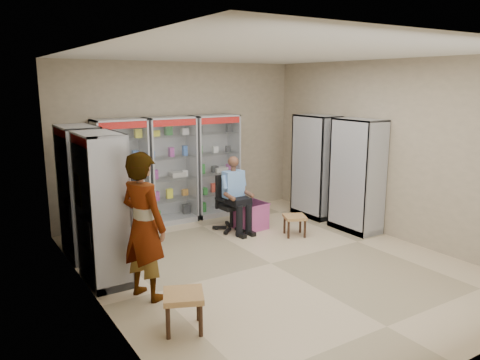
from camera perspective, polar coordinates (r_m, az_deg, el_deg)
floor at (r=7.02m, az=3.80°, el=-10.11°), size 6.00×6.00×0.00m
room_shell at (r=6.54m, az=4.04°, el=6.09°), size 5.02×6.02×3.01m
cabinet_back_left at (r=8.53m, az=-14.26°, el=0.52°), size 0.90×0.50×2.00m
cabinet_back_mid at (r=8.86m, az=-8.42°, el=1.17°), size 0.90×0.50×2.00m
cabinet_back_right at (r=9.28m, az=-3.06°, el=1.77°), size 0.90×0.50×2.00m
cabinet_right_far at (r=9.30m, az=9.20°, el=1.66°), size 0.90×0.50×2.00m
cabinet_right_near at (r=8.53m, az=14.09°, el=0.52°), size 0.90×0.50×2.00m
cabinet_left_far at (r=7.41m, az=-18.82°, el=-1.44°), size 0.90×0.50×2.00m
cabinet_left_near at (r=6.37m, az=-16.44°, el=-3.39°), size 0.90×0.50×2.00m
wooden_chair at (r=7.90m, az=-14.11°, el=-4.32°), size 0.42×0.42×0.94m
seated_customer at (r=7.80m, az=-14.07°, el=-3.00°), size 0.44×0.60×1.34m
office_chair at (r=8.38m, az=-1.06°, el=-2.83°), size 0.57×0.57×1.00m
seated_shopkeeper at (r=8.31m, az=-0.88°, el=-2.00°), size 0.45×0.60×1.27m
pink_trunk at (r=8.53m, az=1.27°, el=-4.36°), size 0.54×0.53×0.49m
tea_glass at (r=8.47m, az=0.90°, el=-2.40°), size 0.07×0.07×0.10m
woven_stool_a at (r=8.21m, az=6.67°, el=-5.54°), size 0.47×0.47×0.36m
woven_stool_b at (r=5.25m, az=-6.88°, el=-15.59°), size 0.56×0.56×0.42m
standing_man at (r=5.79m, az=-11.65°, el=-5.55°), size 0.66×0.78×1.83m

